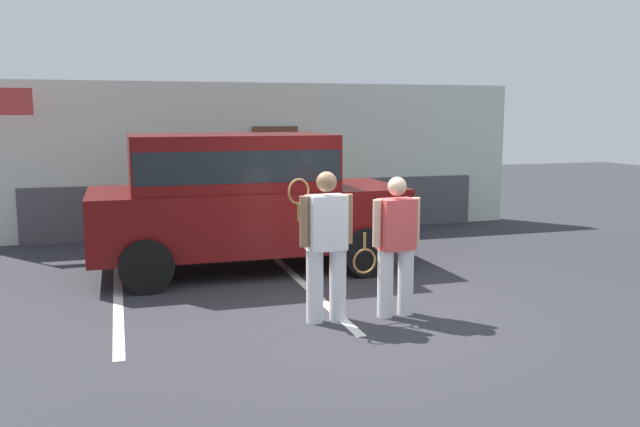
% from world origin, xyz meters
% --- Properties ---
extents(ground_plane, '(40.00, 40.00, 0.00)m').
position_xyz_m(ground_plane, '(0.00, 0.00, 0.00)').
color(ground_plane, '#2D2D33').
extents(parking_stripe_0, '(0.12, 4.40, 0.01)m').
position_xyz_m(parking_stripe_0, '(-2.81, 1.50, 0.00)').
color(parking_stripe_0, silver).
rests_on(parking_stripe_0, ground_plane).
extents(parking_stripe_1, '(0.12, 4.40, 0.01)m').
position_xyz_m(parking_stripe_1, '(-0.33, 1.50, 0.00)').
color(parking_stripe_1, silver).
rests_on(parking_stripe_1, ground_plane).
extents(house_frontage, '(10.71, 0.40, 2.94)m').
position_xyz_m(house_frontage, '(0.00, 5.93, 1.38)').
color(house_frontage, silver).
rests_on(house_frontage, ground_plane).
extents(parked_suv, '(4.61, 2.17, 2.05)m').
position_xyz_m(parked_suv, '(-1.00, 2.73, 1.15)').
color(parked_suv, '#590C0C').
rests_on(parked_suv, ground_plane).
extents(tennis_player_man, '(0.77, 0.30, 1.72)m').
position_xyz_m(tennis_player_man, '(-0.53, -0.06, 0.90)').
color(tennis_player_man, white).
rests_on(tennis_player_man, ground_plane).
extents(tennis_player_woman, '(0.87, 0.29, 1.64)m').
position_xyz_m(tennis_player_woman, '(0.30, -0.09, 0.85)').
color(tennis_player_woman, white).
rests_on(tennis_player_woman, ground_plane).
extents(potted_plant_by_porch, '(0.71, 0.71, 0.94)m').
position_xyz_m(potted_plant_by_porch, '(2.18, 5.12, 0.52)').
color(potted_plant_by_porch, '#9E5638').
rests_on(potted_plant_by_porch, ground_plane).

